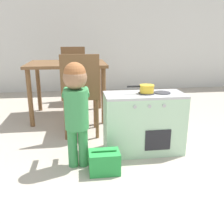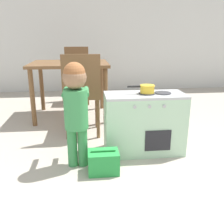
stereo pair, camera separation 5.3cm
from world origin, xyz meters
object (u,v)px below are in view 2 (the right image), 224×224
Objects in this scene: toy_basket at (103,162)px; dining_chair_near at (82,93)px; play_kitchen at (144,123)px; dining_chair_far at (77,73)px; child_figure at (76,102)px; toy_pot at (147,88)px; cup_on_table at (86,59)px; dining_table at (70,71)px.

dining_chair_near is (-0.16, 0.81, 0.39)m from toy_basket.
dining_chair_far is at bearing 108.65° from play_kitchen.
play_kitchen is 0.83× the size of child_figure.
toy_pot reaches higher than play_kitchen.
toy_pot is 0.28× the size of dining_chair_near.
toy_basket is (-0.42, -0.34, -0.51)m from toy_pot.
cup_on_table is at bearing 101.57° from dining_chair_far.
dining_chair_near is at bearing 86.47° from child_figure.
play_kitchen is at bearing -39.35° from dining_chair_near.
dining_chair_far is (-0.25, 2.28, 0.39)m from toy_basket.
toy_pot is at bearing 1.94° from play_kitchen.
dining_table is 11.12× the size of cup_on_table.
play_kitchen is 0.73× the size of dining_table.
dining_chair_near reaches higher than child_figure.
cup_on_table is at bearing 93.86° from toy_basket.
child_figure is (-0.61, -0.20, 0.28)m from play_kitchen.
play_kitchen is 2.94× the size of toy_pot.
toy_pot is 0.65m from child_figure.
child_figure is 0.88× the size of dining_table.
dining_chair_near is at bearing -77.52° from dining_table.
toy_pot is 0.28× the size of dining_chair_far.
cup_on_table reaches higher than toy_pot.
toy_pot is at bearing -66.88° from cup_on_table.
dining_chair_far is (0.07, 0.77, -0.14)m from dining_table.
child_figure is at bearing 91.30° from dining_chair_far.
cup_on_table is (0.21, 0.05, 0.14)m from dining_table.
play_kitchen is 2.06m from dining_chair_far.
child_figure is 0.53m from toy_basket.
dining_chair_far is at bearing 91.30° from child_figure.
toy_pot is at bearing 109.02° from dining_chair_far.
play_kitchen is 1.41m from dining_table.
child_figure is at bearing 145.32° from toy_basket.
cup_on_table reaches higher than play_kitchen.
dining_table is at bearing 122.19° from toy_pot.
dining_table is 1.12× the size of dining_chair_near.
toy_basket is at bearing -78.58° from dining_chair_near.
dining_chair_far is at bearing 85.07° from dining_table.
cup_on_table is (-0.11, 1.57, 0.67)m from toy_basket.
toy_basket is 0.91m from dining_chair_near.
play_kitchen is 1.41m from cup_on_table.
child_figure reaches higher than toy_basket.
dining_chair_near reaches higher than cup_on_table.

